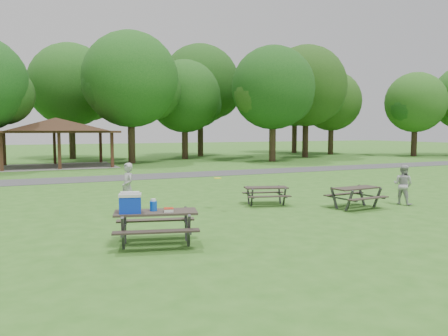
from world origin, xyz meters
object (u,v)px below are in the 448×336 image
picnic_table_near (148,213)px  frisbee_thrower (128,188)px  picnic_table_middle (266,191)px  frisbee_catcher (403,185)px

picnic_table_near → frisbee_thrower: size_ratio=1.37×
picnic_table_middle → frisbee_thrower: 5.14m
picnic_table_near → picnic_table_middle: picnic_table_near is taller
frisbee_thrower → frisbee_catcher: 10.17m
frisbee_catcher → frisbee_thrower: bearing=53.7°
frisbee_catcher → picnic_table_middle: bearing=44.7°
picnic_table_near → picnic_table_middle: 6.80m
frisbee_catcher → picnic_table_near: bearing=78.8°
frisbee_thrower → frisbee_catcher: size_ratio=1.13×
picnic_table_near → frisbee_thrower: (0.47, 4.46, 0.06)m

